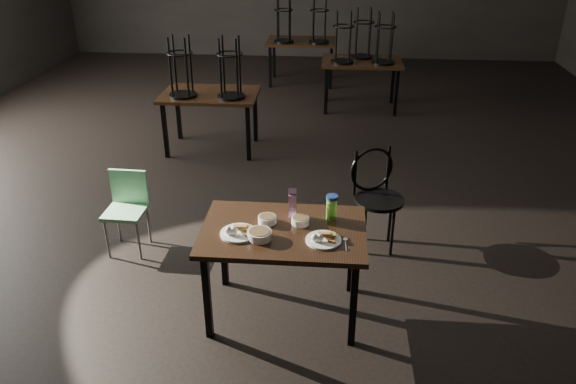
# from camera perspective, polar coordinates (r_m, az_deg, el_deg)

# --- Properties ---
(main_table) EXTENTS (1.20, 0.80, 0.75)m
(main_table) POSITION_cam_1_polar(r_m,az_deg,el_deg) (4.12, -0.46, -4.75)
(main_table) COLOR black
(main_table) RESTS_ON ground
(plate_left) EXTENTS (0.27, 0.27, 0.09)m
(plate_left) POSITION_cam_1_polar(r_m,az_deg,el_deg) (4.02, -5.08, -4.01)
(plate_left) COLOR white
(plate_left) RESTS_ON main_table
(plate_right) EXTENTS (0.25, 0.25, 0.08)m
(plate_right) POSITION_cam_1_polar(r_m,az_deg,el_deg) (3.94, 3.59, -4.73)
(plate_right) COLOR white
(plate_right) RESTS_ON main_table
(bowl_near) EXTENTS (0.13, 0.13, 0.05)m
(bowl_near) POSITION_cam_1_polar(r_m,az_deg,el_deg) (4.15, -2.14, -2.78)
(bowl_near) COLOR white
(bowl_near) RESTS_ON main_table
(bowl_far) EXTENTS (0.13, 0.13, 0.05)m
(bowl_far) POSITION_cam_1_polar(r_m,az_deg,el_deg) (4.13, 1.26, -2.90)
(bowl_far) COLOR white
(bowl_far) RESTS_ON main_table
(bowl_big) EXTENTS (0.17, 0.17, 0.06)m
(bowl_big) POSITION_cam_1_polar(r_m,az_deg,el_deg) (3.96, -2.93, -4.34)
(bowl_big) COLOR white
(bowl_big) RESTS_ON main_table
(juice_carton) EXTENTS (0.06, 0.06, 0.24)m
(juice_carton) POSITION_cam_1_polar(r_m,az_deg,el_deg) (4.19, 0.45, -1.18)
(juice_carton) COLOR #86186C
(juice_carton) RESTS_ON main_table
(water_bottle) EXTENTS (0.12, 0.12, 0.19)m
(water_bottle) POSITION_cam_1_polar(r_m,az_deg,el_deg) (4.18, 4.46, -1.53)
(water_bottle) COLOR #70D23D
(water_bottle) RESTS_ON main_table
(spoon) EXTENTS (0.04, 0.18, 0.01)m
(spoon) POSITION_cam_1_polar(r_m,az_deg,el_deg) (3.97, 5.89, -4.86)
(spoon) COLOR silver
(spoon) RESTS_ON main_table
(bentwood_chair) EXTENTS (0.50, 0.49, 0.93)m
(bentwood_chair) POSITION_cam_1_polar(r_m,az_deg,el_deg) (5.11, 8.94, 0.11)
(bentwood_chair) COLOR black
(bentwood_chair) RESTS_ON ground
(school_chair) EXTENTS (0.36, 0.36, 0.74)m
(school_chair) POSITION_cam_1_polar(r_m,az_deg,el_deg) (5.25, -16.04, -1.18)
(school_chair) COLOR #7EC591
(school_chair) RESTS_ON ground
(bg_table_left) EXTENTS (1.20, 0.80, 1.48)m
(bg_table_left) POSITION_cam_1_polar(r_m,az_deg,el_deg) (7.14, -8.01, 9.84)
(bg_table_left) COLOR black
(bg_table_left) RESTS_ON ground
(bg_table_right) EXTENTS (1.20, 0.80, 1.48)m
(bg_table_right) POSITION_cam_1_polar(r_m,az_deg,el_deg) (8.75, 7.54, 13.27)
(bg_table_right) COLOR black
(bg_table_right) RESTS_ON ground
(bg_table_far) EXTENTS (1.20, 0.80, 1.48)m
(bg_table_far) POSITION_cam_1_polar(r_m,az_deg,el_deg) (10.03, 1.40, 15.11)
(bg_table_far) COLOR black
(bg_table_far) RESTS_ON ground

